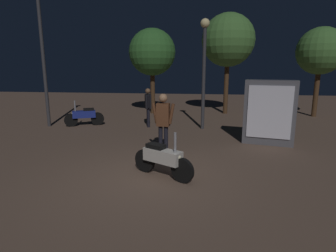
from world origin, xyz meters
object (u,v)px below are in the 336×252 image
at_px(motorcycle_white_foreground, 163,159).
at_px(kiosk_billboard, 269,113).
at_px(person_rider_beside, 148,104).
at_px(motorcycle_blue_parked_left, 84,116).
at_px(streetlamp_far, 42,40).
at_px(person_bystander_far, 163,119).
at_px(streetlamp_near, 204,59).

bearing_deg(motorcycle_white_foreground, kiosk_billboard, 76.07).
height_order(motorcycle_white_foreground, person_rider_beside, person_rider_beside).
xyz_separation_m(motorcycle_blue_parked_left, streetlamp_far, (-1.49, -0.26, 3.14)).
distance_m(person_rider_beside, person_bystander_far, 3.90).
relative_size(motorcycle_white_foreground, motorcycle_blue_parked_left, 0.96).
bearing_deg(streetlamp_far, person_rider_beside, 5.12).
distance_m(person_rider_beside, streetlamp_far, 5.02).
height_order(person_bystander_far, streetlamp_far, streetlamp_far).
relative_size(motorcycle_white_foreground, person_bystander_far, 0.84).
bearing_deg(person_bystander_far, streetlamp_near, 168.63).
relative_size(motorcycle_white_foreground, person_rider_beside, 0.92).
distance_m(streetlamp_far, kiosk_billboard, 9.23).
bearing_deg(person_rider_beside, motorcycle_blue_parked_left, -15.13).
bearing_deg(kiosk_billboard, streetlamp_near, -30.76).
xyz_separation_m(person_rider_beside, streetlamp_near, (2.29, -0.08, 1.83)).
distance_m(person_bystander_far, streetlamp_near, 4.18).
xyz_separation_m(motorcycle_blue_parked_left, person_bystander_far, (3.95, -3.59, 0.64)).
bearing_deg(streetlamp_far, motorcycle_blue_parked_left, 9.71).
xyz_separation_m(person_rider_beside, streetlamp_far, (-4.27, -0.38, 2.61)).
bearing_deg(motorcycle_blue_parked_left, person_rider_beside, 159.12).
bearing_deg(motorcycle_white_foreground, streetlamp_near, 109.71).
relative_size(person_rider_beside, kiosk_billboard, 0.78).
distance_m(motorcycle_blue_parked_left, streetlamp_near, 5.59).
height_order(streetlamp_near, streetlamp_far, streetlamp_far).
bearing_deg(motorcycle_white_foreground, person_bystander_far, 126.90).
bearing_deg(person_bystander_far, motorcycle_blue_parked_left, -126.63).
bearing_deg(motorcycle_blue_parked_left, person_bystander_far, 114.17).
distance_m(person_bystander_far, streetlamp_far, 6.86).
relative_size(motorcycle_blue_parked_left, person_bystander_far, 0.88).
height_order(motorcycle_blue_parked_left, streetlamp_far, streetlamp_far).
bearing_deg(person_bystander_far, motorcycle_white_foreground, 13.09).
distance_m(motorcycle_white_foreground, streetlamp_near, 5.83).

